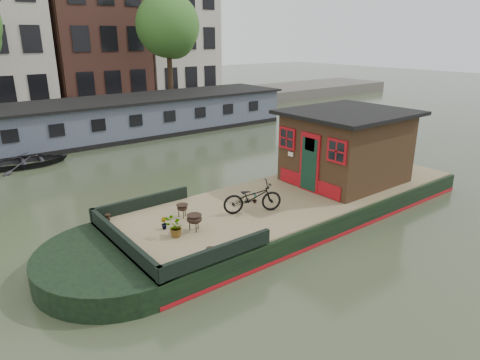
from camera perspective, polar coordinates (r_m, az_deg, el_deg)
ground at (r=13.98m, az=7.74°, el=-4.31°), size 120.00×120.00×0.00m
houseboat_hull at (r=13.02m, az=3.64°, el=-4.64°), size 14.01×4.02×0.60m
houseboat_deck at (r=13.75m, az=7.85°, el=-1.91°), size 11.80×3.80×0.05m
bow_bulwark at (r=10.89m, az=-11.36°, el=-6.67°), size 3.00×4.00×0.35m
cabin at (r=14.96m, az=13.98°, el=4.44°), size 4.00×3.50×2.42m
bicycle at (r=12.07m, az=1.67°, el=-2.33°), size 1.78×1.21×0.89m
potted_plant_a at (r=12.82m, az=1.97°, el=-2.36°), size 0.22×0.19×0.34m
potted_plant_b at (r=11.32m, az=-10.14°, el=-5.70°), size 0.16×0.19×0.31m
potted_plant_c at (r=10.79m, az=-8.64°, el=-6.27°), size 0.50×0.44×0.52m
brazier_front at (r=11.93m, az=-7.69°, el=-4.09°), size 0.37×0.37×0.38m
brazier_rear at (r=11.08m, az=-6.09°, el=-5.68°), size 0.44×0.44×0.44m
bollard_port at (r=12.19m, az=-17.21°, el=-4.79°), size 0.16×0.16×0.18m
bollard_stbd at (r=9.82m, az=-3.96°, el=-9.65°), size 0.20×0.20×0.23m
dinghy at (r=20.84m, az=-26.40°, el=2.61°), size 3.49×2.65×0.68m
far_houseboat at (r=25.13m, az=-15.60°, el=7.82°), size 20.40×4.40×2.11m
quay at (r=31.26m, az=-20.20°, el=8.42°), size 60.00×6.00×0.90m
townhouse_row at (r=37.71m, az=-24.90°, el=20.88°), size 27.25×8.00×16.50m
tree_right at (r=31.97m, az=-9.43°, el=19.32°), size 4.40×4.40×7.40m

